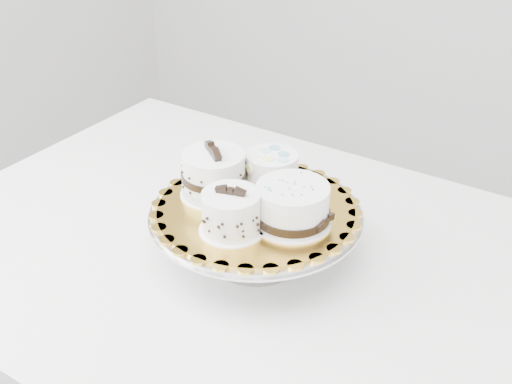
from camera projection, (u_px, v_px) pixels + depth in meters
The scene contains 7 objects.
table at pixel (266, 286), 1.17m from camera, with size 1.33×0.91×0.75m.
cake_stand at pixel (256, 225), 1.09m from camera, with size 0.36×0.36×0.10m.
cake_board at pixel (256, 209), 1.08m from camera, with size 0.33×0.33×0.00m, color gold.
cake_swirl at pixel (231, 213), 1.00m from camera, with size 0.11×0.11×0.08m.
cake_banded at pixel (214, 176), 1.09m from camera, with size 0.15×0.15×0.10m.
cake_dots at pixel (272, 171), 1.11m from camera, with size 0.11×0.11×0.07m.
cake_ribbon at pixel (293, 206), 1.02m from camera, with size 0.14×0.13×0.07m.
Camera 1 is at (0.36, -0.75, 1.43)m, focal length 45.00 mm.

